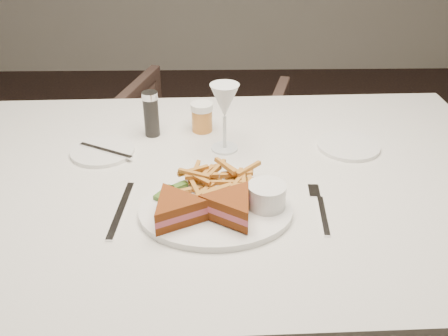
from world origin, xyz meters
name	(u,v)px	position (x,y,z in m)	size (l,w,h in m)	color
ground	(153,306)	(0.00, 0.00, 0.00)	(5.00, 5.00, 0.00)	black
table	(224,292)	(0.25, -0.31, 0.38)	(1.41, 0.94, 0.75)	silver
chair_far	(200,152)	(0.17, 0.55, 0.34)	(0.65, 0.61, 0.67)	#48342C
table_setting	(215,174)	(0.23, -0.36, 0.79)	(0.79, 0.60, 0.18)	white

